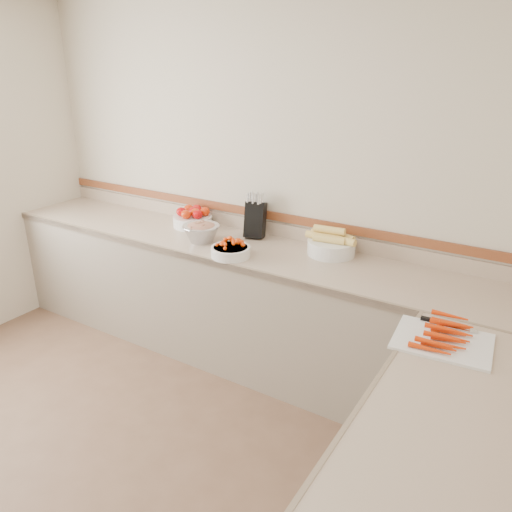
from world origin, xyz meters
The scene contains 9 objects.
ground_plane centered at (0.00, 0.00, 0.00)m, with size 4.00×4.00×0.00m, color brown.
back_wall centered at (0.00, 2.00, 1.30)m, with size 4.00×4.00×0.00m, color beige.
counter_back centered at (0.00, 1.68, 0.45)m, with size 4.00×0.65×1.08m.
knife_block centered at (0.01, 1.89, 1.04)m, with size 0.18×0.20×0.34m.
tomato_bowl centered at (-0.54, 1.85, 0.97)m, with size 0.30×0.30×0.15m.
cherry_tomato_bowl centered at (0.08, 1.47, 0.95)m, with size 0.26×0.26×0.14m.
corn_bowl centered at (0.62, 1.86, 0.97)m, with size 0.35×0.32×0.19m.
rhubarb_bowl centered at (-0.26, 1.60, 0.98)m, with size 0.27×0.27×0.15m.
cutting_board centered at (1.52, 1.11, 0.92)m, with size 0.45×0.40×0.06m.
Camera 1 is at (1.84, -1.05, 2.12)m, focal length 35.00 mm.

